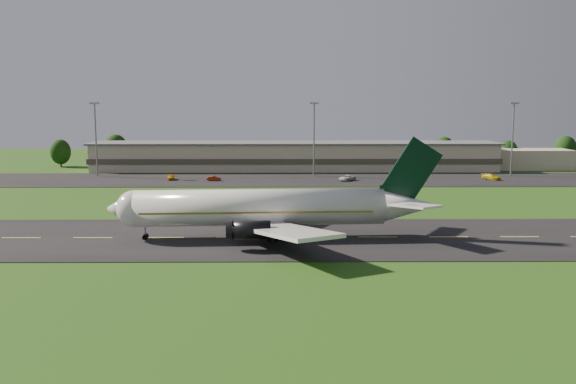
{
  "coord_description": "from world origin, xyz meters",
  "views": [
    {
      "loc": [
        -3.83,
        -96.88,
        21.24
      ],
      "look_at": [
        -2.83,
        8.0,
        6.0
      ],
      "focal_mm": 40.0,
      "sensor_mm": 36.0,
      "label": 1
    }
  ],
  "objects_px": {
    "light_mast_west": "(96,130)",
    "service_vehicle_d": "(491,177)",
    "airliner": "(266,208)",
    "terminal": "(316,157)",
    "service_vehicle_b": "(214,178)",
    "light_mast_centre": "(314,130)",
    "service_vehicle_a": "(171,177)",
    "service_vehicle_c": "(347,178)",
    "light_mast_east": "(513,130)"
  },
  "relations": [
    {
      "from": "service_vehicle_a",
      "to": "service_vehicle_d",
      "type": "bearing_deg",
      "value": -12.41
    },
    {
      "from": "airliner",
      "to": "light_mast_west",
      "type": "bearing_deg",
      "value": 118.25
    },
    {
      "from": "terminal",
      "to": "service_vehicle_a",
      "type": "relative_size",
      "value": 32.99
    },
    {
      "from": "terminal",
      "to": "light_mast_east",
      "type": "height_order",
      "value": "light_mast_east"
    },
    {
      "from": "light_mast_centre",
      "to": "service_vehicle_d",
      "type": "bearing_deg",
      "value": -11.07
    },
    {
      "from": "airliner",
      "to": "service_vehicle_c",
      "type": "bearing_deg",
      "value": 71.14
    },
    {
      "from": "light_mast_east",
      "to": "service_vehicle_a",
      "type": "height_order",
      "value": "light_mast_east"
    },
    {
      "from": "light_mast_west",
      "to": "service_vehicle_a",
      "type": "bearing_deg",
      "value": -21.07
    },
    {
      "from": "light_mast_centre",
      "to": "light_mast_west",
      "type": "bearing_deg",
      "value": 180.0
    },
    {
      "from": "airliner",
      "to": "light_mast_west",
      "type": "height_order",
      "value": "light_mast_west"
    },
    {
      "from": "light_mast_east",
      "to": "service_vehicle_b",
      "type": "bearing_deg",
      "value": -172.51
    },
    {
      "from": "light_mast_west",
      "to": "service_vehicle_a",
      "type": "relative_size",
      "value": 4.63
    },
    {
      "from": "terminal",
      "to": "light_mast_centre",
      "type": "relative_size",
      "value": 7.13
    },
    {
      "from": "airliner",
      "to": "light_mast_centre",
      "type": "height_order",
      "value": "light_mast_centre"
    },
    {
      "from": "service_vehicle_a",
      "to": "airliner",
      "type": "bearing_deg",
      "value": -81.38
    },
    {
      "from": "service_vehicle_a",
      "to": "service_vehicle_b",
      "type": "relative_size",
      "value": 1.21
    },
    {
      "from": "service_vehicle_b",
      "to": "light_mast_east",
      "type": "bearing_deg",
      "value": -77.44
    },
    {
      "from": "service_vehicle_b",
      "to": "light_mast_centre",
      "type": "bearing_deg",
      "value": -62.98
    },
    {
      "from": "airliner",
      "to": "service_vehicle_a",
      "type": "distance_m",
      "value": 76.5
    },
    {
      "from": "service_vehicle_b",
      "to": "service_vehicle_c",
      "type": "xyz_separation_m",
      "value": [
        34.83,
        -0.06,
        0.12
      ]
    },
    {
      "from": "light_mast_west",
      "to": "service_vehicle_b",
      "type": "relative_size",
      "value": 5.58
    },
    {
      "from": "light_mast_west",
      "to": "service_vehicle_b",
      "type": "bearing_deg",
      "value": -17.83
    },
    {
      "from": "terminal",
      "to": "light_mast_west",
      "type": "relative_size",
      "value": 7.13
    },
    {
      "from": "light_mast_centre",
      "to": "service_vehicle_a",
      "type": "xyz_separation_m",
      "value": [
        -38.18,
        -8.41,
        -11.89
      ]
    },
    {
      "from": "light_mast_west",
      "to": "service_vehicle_b",
      "type": "height_order",
      "value": "light_mast_west"
    },
    {
      "from": "light_mast_west",
      "to": "light_mast_centre",
      "type": "bearing_deg",
      "value": 0.0
    },
    {
      "from": "airliner",
      "to": "service_vehicle_b",
      "type": "bearing_deg",
      "value": 99.37
    },
    {
      "from": "service_vehicle_b",
      "to": "service_vehicle_c",
      "type": "distance_m",
      "value": 34.83
    },
    {
      "from": "service_vehicle_d",
      "to": "terminal",
      "type": "bearing_deg",
      "value": 115.53
    },
    {
      "from": "service_vehicle_b",
      "to": "terminal",
      "type": "bearing_deg",
      "value": -41.09
    },
    {
      "from": "light_mast_east",
      "to": "service_vehicle_c",
      "type": "xyz_separation_m",
      "value": [
        -46.8,
        -10.79,
        -11.92
      ]
    },
    {
      "from": "service_vehicle_a",
      "to": "service_vehicle_b",
      "type": "xyz_separation_m",
      "value": [
        11.55,
        -2.32,
        -0.15
      ]
    },
    {
      "from": "airliner",
      "to": "terminal",
      "type": "height_order",
      "value": "airliner"
    },
    {
      "from": "airliner",
      "to": "service_vehicle_d",
      "type": "xyz_separation_m",
      "value": [
        57.98,
        70.83,
        -3.81
      ]
    },
    {
      "from": "service_vehicle_a",
      "to": "service_vehicle_b",
      "type": "distance_m",
      "value": 11.78
    },
    {
      "from": "service_vehicle_b",
      "to": "service_vehicle_d",
      "type": "xyz_separation_m",
      "value": [
        73.25,
        1.61,
        0.16
      ]
    },
    {
      "from": "terminal",
      "to": "light_mast_centre",
      "type": "xyz_separation_m",
      "value": [
        -1.4,
        -16.18,
        8.75
      ]
    },
    {
      "from": "airliner",
      "to": "light_mast_west",
      "type": "relative_size",
      "value": 2.52
    },
    {
      "from": "airliner",
      "to": "service_vehicle_b",
      "type": "height_order",
      "value": "airliner"
    },
    {
      "from": "service_vehicle_a",
      "to": "service_vehicle_b",
      "type": "height_order",
      "value": "service_vehicle_a"
    },
    {
      "from": "terminal",
      "to": "service_vehicle_d",
      "type": "relative_size",
      "value": 27.84
    },
    {
      "from": "light_mast_west",
      "to": "light_mast_east",
      "type": "relative_size",
      "value": 1.0
    },
    {
      "from": "terminal",
      "to": "service_vehicle_c",
      "type": "bearing_deg",
      "value": -75.85
    },
    {
      "from": "airliner",
      "to": "light_mast_east",
      "type": "height_order",
      "value": "light_mast_east"
    },
    {
      "from": "terminal",
      "to": "service_vehicle_d",
      "type": "bearing_deg",
      "value": -29.23
    },
    {
      "from": "airliner",
      "to": "terminal",
      "type": "relative_size",
      "value": 0.35
    },
    {
      "from": "airliner",
      "to": "service_vehicle_d",
      "type": "bearing_deg",
      "value": 47.63
    },
    {
      "from": "light_mast_centre",
      "to": "service_vehicle_b",
      "type": "height_order",
      "value": "light_mast_centre"
    },
    {
      "from": "airliner",
      "to": "light_mast_east",
      "type": "distance_m",
      "value": 104.21
    },
    {
      "from": "light_mast_west",
      "to": "service_vehicle_d",
      "type": "xyz_separation_m",
      "value": [
        106.62,
        -9.12,
        -11.88
      ]
    }
  ]
}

